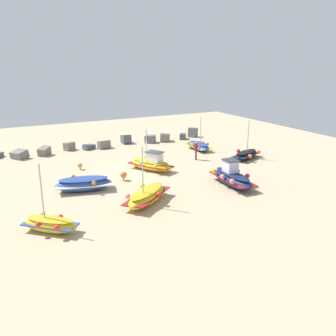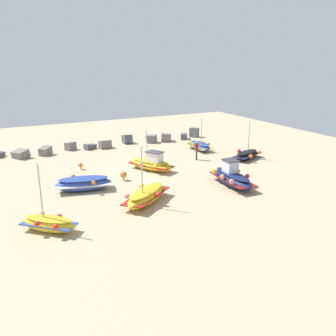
% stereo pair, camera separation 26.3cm
% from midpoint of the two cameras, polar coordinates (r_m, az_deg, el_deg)
% --- Properties ---
extents(ground_plane, '(50.45, 50.45, 0.00)m').
position_cam_midpoint_polar(ground_plane, '(30.52, -4.03, -0.17)').
color(ground_plane, tan).
extents(fishing_boat_0, '(4.14, 2.35, 0.98)m').
position_cam_midpoint_polar(fishing_boat_0, '(26.08, -12.86, -2.38)').
color(fishing_boat_0, '#2D4C9E').
rests_on(fishing_boat_0, ground_plane).
extents(fishing_boat_1, '(3.09, 4.19, 3.37)m').
position_cam_midpoint_polar(fishing_boat_1, '(30.05, -2.37, 0.71)').
color(fishing_boat_1, gold).
rests_on(fishing_boat_1, ground_plane).
extents(fishing_boat_2, '(2.16, 4.37, 1.90)m').
position_cam_midpoint_polar(fishing_boat_2, '(26.79, 10.31, -1.50)').
color(fishing_boat_2, navy).
rests_on(fishing_boat_2, ground_plane).
extents(fishing_boat_3, '(4.17, 3.73, 3.91)m').
position_cam_midpoint_polar(fishing_boat_3, '(23.31, -3.12, -4.36)').
color(fishing_boat_3, gold).
rests_on(fishing_boat_3, ground_plane).
extents(fishing_boat_4, '(2.99, 2.88, 3.82)m').
position_cam_midpoint_polar(fishing_boat_4, '(20.62, -17.89, -8.31)').
color(fishing_boat_4, gold).
rests_on(fishing_boat_4, ground_plane).
extents(fishing_boat_5, '(3.69, 2.63, 3.59)m').
position_cam_midpoint_polar(fishing_boat_5, '(34.23, 12.51, 2.05)').
color(fishing_boat_5, black).
rests_on(fishing_boat_5, ground_plane).
extents(fishing_boat_6, '(1.81, 3.25, 3.43)m').
position_cam_midpoint_polar(fishing_boat_6, '(36.80, 5.18, 3.47)').
color(fishing_boat_6, '#2D4C9E').
rests_on(fishing_boat_6, ground_plane).
extents(person_walking, '(0.32, 0.32, 1.72)m').
position_cam_midpoint_polar(person_walking, '(33.10, 4.76, 2.95)').
color(person_walking, '#2D2D38').
rests_on(person_walking, ground_plane).
extents(breakwater_rocks, '(22.72, 3.10, 1.25)m').
position_cam_midpoint_polar(breakwater_rocks, '(38.55, -8.80, 3.91)').
color(breakwater_rocks, '#4C5156').
rests_on(breakwater_rocks, ground_plane).
extents(mooring_buoy_0, '(0.53, 0.53, 0.71)m').
position_cam_midpoint_polar(mooring_buoy_0, '(27.74, -6.74, -1.06)').
color(mooring_buoy_0, '#3F3F42').
rests_on(mooring_buoy_0, ground_plane).
extents(mooring_buoy_1, '(0.39, 0.39, 0.56)m').
position_cam_midpoint_polar(mooring_buoy_1, '(31.12, -13.36, 0.43)').
color(mooring_buoy_1, '#3F3F42').
rests_on(mooring_buoy_1, ground_plane).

